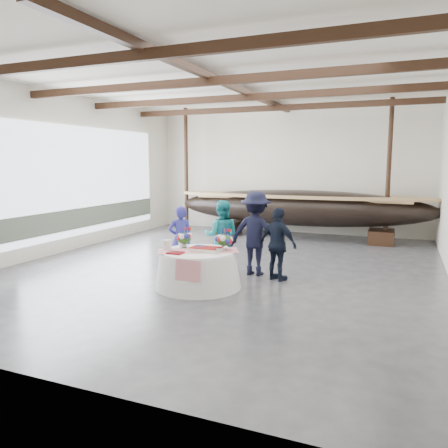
% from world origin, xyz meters
% --- Properties ---
extents(floor, '(10.00, 12.00, 0.01)m').
position_xyz_m(floor, '(0.00, 0.00, 0.00)').
color(floor, '#3D3D42').
rests_on(floor, ground).
extents(wall_back, '(10.00, 0.02, 4.50)m').
position_xyz_m(wall_back, '(0.00, 6.00, 2.25)').
color(wall_back, silver).
rests_on(wall_back, ground).
extents(wall_front, '(10.00, 0.02, 4.50)m').
position_xyz_m(wall_front, '(0.00, -6.00, 2.25)').
color(wall_front, silver).
rests_on(wall_front, ground).
extents(wall_left, '(0.02, 12.00, 4.50)m').
position_xyz_m(wall_left, '(-5.00, 0.00, 2.25)').
color(wall_left, silver).
rests_on(wall_left, ground).
extents(ceiling, '(10.00, 12.00, 0.01)m').
position_xyz_m(ceiling, '(0.00, 0.00, 4.50)').
color(ceiling, white).
rests_on(ceiling, wall_back).
extents(pavilion_structure, '(9.80, 11.76, 4.50)m').
position_xyz_m(pavilion_structure, '(0.00, 0.81, 4.00)').
color(pavilion_structure, black).
rests_on(pavilion_structure, ground).
extents(open_bay, '(0.03, 7.00, 3.20)m').
position_xyz_m(open_bay, '(-4.95, 1.00, 1.83)').
color(open_bay, silver).
rests_on(open_bay, ground).
extents(longboat_display, '(8.73, 1.75, 1.64)m').
position_xyz_m(longboat_display, '(0.76, 4.74, 1.05)').
color(longboat_display, black).
rests_on(longboat_display, ground).
extents(banquet_table, '(1.77, 1.77, 0.76)m').
position_xyz_m(banquet_table, '(0.13, -1.80, 0.38)').
color(banquet_table, white).
rests_on(banquet_table, ground).
extents(tabletop_items, '(1.71, 1.25, 0.40)m').
position_xyz_m(tabletop_items, '(0.10, -1.64, 0.91)').
color(tabletop_items, red).
rests_on(tabletop_items, banquet_table).
extents(guest_woman_blue, '(0.68, 0.64, 1.55)m').
position_xyz_m(guest_woman_blue, '(-0.82, -0.78, 0.78)').
color(guest_woman_blue, navy).
rests_on(guest_woman_blue, ground).
extents(guest_woman_teal, '(0.96, 0.84, 1.68)m').
position_xyz_m(guest_woman_teal, '(0.06, -0.38, 0.84)').
color(guest_woman_teal, teal).
rests_on(guest_woman_teal, ground).
extents(guest_man_left, '(1.24, 0.73, 1.91)m').
position_xyz_m(guest_man_left, '(0.90, -0.38, 0.96)').
color(guest_man_left, black).
rests_on(guest_man_left, ground).
extents(guest_man_right, '(1.02, 0.72, 1.60)m').
position_xyz_m(guest_man_right, '(1.51, -0.67, 0.80)').
color(guest_man_right, black).
rests_on(guest_man_right, ground).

